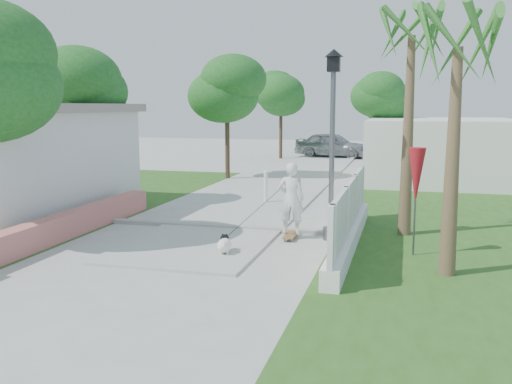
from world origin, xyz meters
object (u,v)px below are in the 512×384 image
(skateboarder, at_px, (266,208))
(dog, at_px, (224,244))
(bollard, at_px, (266,186))
(patio_umbrella, at_px, (416,177))
(parked_car, at_px, (332,145))
(street_lamp, at_px, (332,138))

(skateboarder, relative_size, dog, 3.43)
(skateboarder, bearing_deg, dog, 60.95)
(bollard, height_order, dog, bollard)
(patio_umbrella, relative_size, dog, 3.65)
(skateboarder, bearing_deg, bollard, -80.88)
(parked_car, bearing_deg, street_lamp, -163.28)
(bollard, height_order, parked_car, parked_car)
(street_lamp, distance_m, bollard, 5.56)
(parked_car, bearing_deg, bollard, -170.22)
(bollard, bearing_deg, skateboarder, -76.14)
(street_lamp, bearing_deg, skateboarder, -152.47)
(dog, bearing_deg, patio_umbrella, -1.52)
(street_lamp, relative_size, skateboarder, 2.05)
(bollard, bearing_deg, patio_umbrella, -50.09)
(patio_umbrella, height_order, parked_car, patio_umbrella)
(skateboarder, bearing_deg, parked_car, -91.30)
(street_lamp, xyz_separation_m, bollard, (-2.70, 4.50, -1.84))
(bollard, xyz_separation_m, skateboarder, (1.29, -5.23, 0.23))
(dog, bearing_deg, skateboarder, 49.38)
(skateboarder, relative_size, parked_car, 0.48)
(street_lamp, xyz_separation_m, dog, (-1.99, -2.03, -2.18))
(street_lamp, bearing_deg, patio_umbrella, -27.76)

